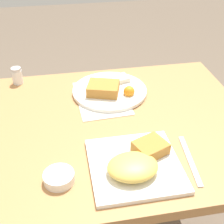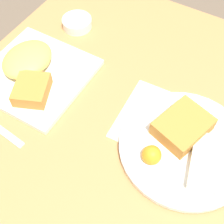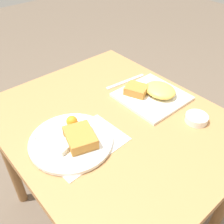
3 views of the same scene
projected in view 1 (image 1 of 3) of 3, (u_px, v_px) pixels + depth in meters
name	position (u px, v px, depth m)	size (l,w,h in m)	color
dining_table	(119.00, 140.00, 1.16)	(0.97, 0.81, 0.71)	#B27A47
menu_card	(101.00, 98.00, 1.24)	(0.21, 0.29, 0.00)	silver
plate_square_near	(137.00, 163.00, 0.91)	(0.27, 0.27, 0.06)	white
plate_oval_far	(109.00, 89.00, 1.26)	(0.30, 0.30, 0.05)	white
sauce_ramekin	(59.00, 177.00, 0.88)	(0.09, 0.09, 0.03)	white
salt_shaker	(17.00, 77.00, 1.33)	(0.04, 0.04, 0.07)	white
butter_knife	(190.00, 160.00, 0.95)	(0.04, 0.22, 0.00)	silver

